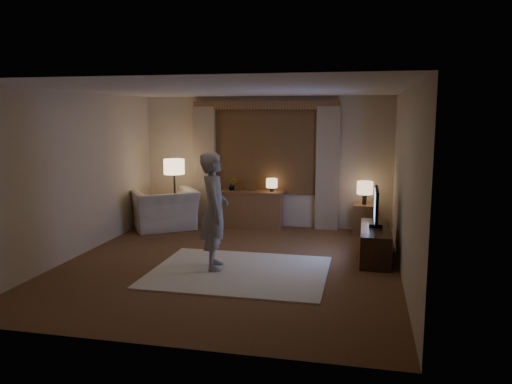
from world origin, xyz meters
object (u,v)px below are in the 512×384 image
(sideboard, at_px, (252,210))
(armchair, at_px, (164,209))
(side_table, at_px, (364,219))
(tv_stand, at_px, (375,243))
(person, at_px, (214,211))

(sideboard, bearing_deg, armchair, -163.41)
(armchair, distance_m, side_table, 3.88)
(side_table, distance_m, tv_stand, 1.68)
(armchair, relative_size, person, 0.71)
(side_table, relative_size, tv_stand, 0.40)
(sideboard, xyz_separation_m, side_table, (2.19, -0.05, -0.07))
(sideboard, bearing_deg, side_table, -1.31)
(armchair, height_order, tv_stand, armchair)
(sideboard, distance_m, person, 2.82)
(side_table, bearing_deg, armchair, -173.41)
(sideboard, xyz_separation_m, armchair, (-1.66, -0.50, 0.04))
(armchair, relative_size, tv_stand, 0.86)
(sideboard, bearing_deg, tv_stand, -35.96)
(armchair, xyz_separation_m, person, (1.73, -2.27, 0.48))
(sideboard, height_order, tv_stand, sideboard)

